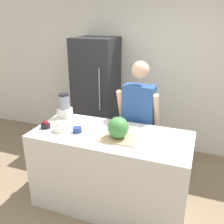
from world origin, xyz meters
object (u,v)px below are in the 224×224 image
at_px(refrigerator, 97,94).
at_px(bowl_cherries, 46,125).
at_px(person, 138,123).
at_px(bowl_small_blue, 77,130).
at_px(bowl_cream, 60,127).
at_px(watermelon, 118,128).
at_px(blender, 65,106).

relative_size(refrigerator, bowl_cherries, 17.04).
relative_size(person, bowl_small_blue, 16.64).
xyz_separation_m(refrigerator, person, (0.95, -0.78, -0.07)).
bearing_deg(bowl_cream, watermelon, 4.56).
relative_size(person, watermelon, 7.25).
bearing_deg(watermelon, refrigerator, 121.86).
relative_size(watermelon, bowl_cream, 1.44).
distance_m(refrigerator, bowl_cream, 1.52).
bearing_deg(blender, bowl_cream, -66.27).
bearing_deg(watermelon, bowl_cherries, -177.31).
relative_size(bowl_cherries, bowl_small_blue, 1.09).
bearing_deg(bowl_cream, person, 44.40).
relative_size(bowl_cream, bowl_small_blue, 1.59).
bearing_deg(bowl_cherries, blender, 84.83).
height_order(refrigerator, bowl_small_blue, refrigerator).
relative_size(refrigerator, bowl_cream, 11.66).
xyz_separation_m(watermelon, blender, (-0.86, 0.35, 0.02)).
bearing_deg(bowl_small_blue, refrigerator, 105.71).
bearing_deg(bowl_cherries, bowl_small_blue, 3.49).
height_order(bowl_cherries, blender, blender).
xyz_separation_m(refrigerator, bowl_cream, (0.21, -1.50, 0.06)).
bearing_deg(person, bowl_small_blue, -128.21).
bearing_deg(refrigerator, bowl_cherries, -89.92).
bearing_deg(refrigerator, blender, -88.06).
height_order(person, bowl_small_blue, person).
xyz_separation_m(bowl_cherries, bowl_cream, (0.21, -0.01, 0.01)).
distance_m(refrigerator, bowl_cherries, 1.49).
height_order(refrigerator, watermelon, refrigerator).
xyz_separation_m(watermelon, bowl_cream, (-0.69, -0.05, -0.08)).
height_order(refrigerator, blender, refrigerator).
bearing_deg(watermelon, person, 85.69).
relative_size(person, blender, 5.31).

